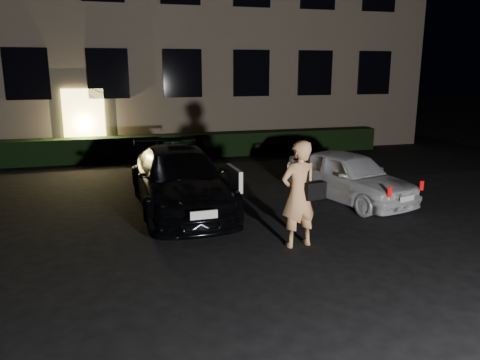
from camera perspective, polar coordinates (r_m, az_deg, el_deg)
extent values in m
plane|color=black|center=(7.54, 6.63, -11.69)|extent=(80.00, 80.00, 0.00)
cube|color=#6C604D|center=(21.64, -9.00, 20.79)|extent=(20.00, 8.00, 12.00)
cube|color=#EDD56B|center=(17.37, -18.41, 6.39)|extent=(1.40, 0.10, 2.50)
cube|color=black|center=(17.43, -24.54, 11.68)|extent=(1.40, 0.10, 1.70)
cube|color=black|center=(17.24, -15.80, 12.36)|extent=(1.40, 0.10, 1.70)
cube|color=black|center=(17.44, -7.02, 12.76)|extent=(1.40, 0.10, 1.70)
cube|color=black|center=(18.01, 1.39, 12.88)|extent=(1.40, 0.10, 1.70)
cube|color=black|center=(18.93, 9.14, 12.75)|extent=(1.40, 0.10, 1.70)
cube|color=black|center=(20.15, 16.04, 12.44)|extent=(1.40, 0.10, 1.70)
cube|color=black|center=(17.23, -6.55, 4.16)|extent=(15.00, 0.70, 0.85)
imported|color=black|center=(10.84, -7.36, 0.04)|extent=(2.08, 4.84, 1.39)
cube|color=white|center=(10.19, -0.71, 0.25)|extent=(0.12, 1.00, 0.46)
cube|color=silver|center=(8.51, -4.43, -4.25)|extent=(0.51, 0.06, 0.16)
imported|color=silver|center=(11.78, 13.10, 0.49)|extent=(2.39, 3.87, 1.23)
cube|color=red|center=(10.26, 17.79, -1.40)|extent=(0.08, 0.07, 0.21)
cube|color=red|center=(11.04, 21.28, -0.65)|extent=(0.08, 0.07, 0.21)
cube|color=silver|center=(10.67, 19.70, -2.13)|extent=(0.40, 0.15, 0.12)
imported|color=tan|center=(8.48, 7.18, -1.72)|extent=(0.79, 0.59, 1.97)
cube|color=black|center=(8.49, 9.06, -1.27)|extent=(0.43, 0.25, 0.31)
cube|color=black|center=(8.35, 8.26, 1.64)|extent=(0.06, 0.07, 0.61)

